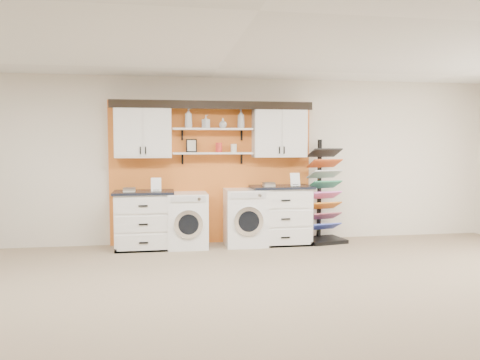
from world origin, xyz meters
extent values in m
plane|color=gray|center=(0.00, 0.00, 0.00)|extent=(10.00, 10.00, 0.00)
plane|color=white|center=(0.00, 0.00, 2.80)|extent=(10.00, 10.00, 0.00)
plane|color=beige|center=(0.00, 4.00, 1.40)|extent=(10.00, 0.00, 10.00)
cube|color=orange|center=(0.00, 3.96, 1.20)|extent=(3.40, 0.07, 2.40)
cube|color=white|center=(-1.13, 3.80, 1.88)|extent=(0.90, 0.34, 0.84)
cube|color=white|center=(-1.35, 3.62, 1.88)|extent=(0.42, 0.01, 0.78)
cube|color=white|center=(-0.91, 3.62, 1.88)|extent=(0.42, 0.01, 0.78)
cube|color=white|center=(1.13, 3.80, 1.88)|extent=(0.90, 0.34, 0.84)
cube|color=white|center=(0.91, 3.62, 1.88)|extent=(0.42, 0.01, 0.78)
cube|color=white|center=(1.35, 3.62, 1.88)|extent=(0.42, 0.01, 0.78)
cube|color=white|center=(0.00, 3.80, 1.53)|extent=(1.32, 0.28, 0.03)
cube|color=white|center=(0.00, 3.80, 1.93)|extent=(1.32, 0.28, 0.03)
cube|color=black|center=(0.00, 3.82, 2.33)|extent=(3.30, 0.40, 0.10)
cube|color=black|center=(0.00, 3.63, 2.27)|extent=(3.30, 0.04, 0.04)
cube|color=black|center=(-0.35, 3.85, 1.66)|extent=(0.18, 0.02, 0.22)
cube|color=beige|center=(-0.35, 3.84, 1.66)|extent=(0.14, 0.01, 0.18)
cylinder|color=red|center=(0.10, 3.80, 1.62)|extent=(0.11, 0.11, 0.16)
cylinder|color=silver|center=(0.35, 3.80, 1.61)|extent=(0.10, 0.10, 0.14)
cube|color=white|center=(-1.13, 3.65, 0.45)|extent=(0.89, 0.60, 0.89)
cube|color=black|center=(-1.13, 3.38, 0.03)|extent=(0.89, 0.06, 0.07)
cube|color=black|center=(-1.13, 3.65, 0.91)|extent=(0.95, 0.66, 0.04)
cube|color=white|center=(-1.13, 3.34, 0.73)|extent=(0.81, 0.02, 0.25)
cube|color=white|center=(-1.13, 3.34, 0.45)|extent=(0.81, 0.02, 0.25)
cube|color=white|center=(-1.13, 3.34, 0.16)|extent=(0.81, 0.02, 0.25)
cube|color=white|center=(1.13, 3.65, 0.47)|extent=(0.94, 0.60, 0.94)
cube|color=black|center=(1.13, 3.38, 0.04)|extent=(0.94, 0.06, 0.07)
cube|color=black|center=(1.13, 3.65, 0.96)|extent=(1.01, 0.66, 0.04)
cube|color=white|center=(1.13, 3.34, 0.78)|extent=(0.86, 0.02, 0.26)
cube|color=white|center=(1.13, 3.34, 0.47)|extent=(0.86, 0.02, 0.26)
cube|color=white|center=(1.13, 3.34, 0.17)|extent=(0.86, 0.02, 0.26)
cube|color=white|center=(-0.44, 3.65, 0.45)|extent=(0.64, 0.66, 0.89)
cube|color=silver|center=(-0.44, 3.31, 0.83)|extent=(0.54, 0.02, 0.09)
cylinder|color=silver|center=(-0.44, 3.31, 0.43)|extent=(0.45, 0.05, 0.45)
cylinder|color=black|center=(-0.44, 3.29, 0.43)|extent=(0.32, 0.03, 0.32)
cube|color=white|center=(0.52, 3.65, 0.47)|extent=(0.67, 0.66, 0.94)
cube|color=silver|center=(0.52, 3.31, 0.87)|extent=(0.57, 0.02, 0.10)
cylinder|color=silver|center=(0.52, 3.31, 0.45)|extent=(0.47, 0.05, 0.47)
cylinder|color=black|center=(0.52, 3.29, 0.45)|extent=(0.34, 0.03, 0.34)
cube|color=black|center=(1.90, 3.65, 0.03)|extent=(0.73, 0.64, 0.06)
cube|color=black|center=(1.86, 3.84, 0.91)|extent=(0.06, 0.06, 1.71)
cube|color=blue|center=(1.90, 3.67, 0.27)|extent=(0.58, 0.39, 0.15)
cube|color=#923D49|center=(1.90, 3.67, 0.45)|extent=(0.58, 0.39, 0.15)
cube|color=orange|center=(1.90, 3.67, 0.63)|extent=(0.58, 0.39, 0.15)
cube|color=#EC69D7|center=(1.90, 3.67, 0.81)|extent=(0.58, 0.39, 0.15)
cube|color=#238256|center=(1.90, 3.67, 0.99)|extent=(0.58, 0.39, 0.15)
cube|color=silver|center=(1.90, 3.67, 1.17)|extent=(0.58, 0.39, 0.15)
cube|color=#D64C16|center=(1.90, 3.67, 1.35)|extent=(0.58, 0.39, 0.15)
cube|color=black|center=(1.90, 3.67, 1.53)|extent=(0.58, 0.39, 0.15)
imported|color=silver|center=(-0.40, 3.80, 2.11)|extent=(0.13, 0.13, 0.32)
imported|color=silver|center=(-0.11, 3.80, 2.05)|extent=(0.14, 0.14, 0.22)
imported|color=silver|center=(0.17, 3.80, 2.03)|extent=(0.14, 0.14, 0.17)
imported|color=silver|center=(0.47, 3.80, 2.10)|extent=(0.14, 0.14, 0.31)
camera|label=1|loc=(-0.81, -3.94, 1.68)|focal=35.00mm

